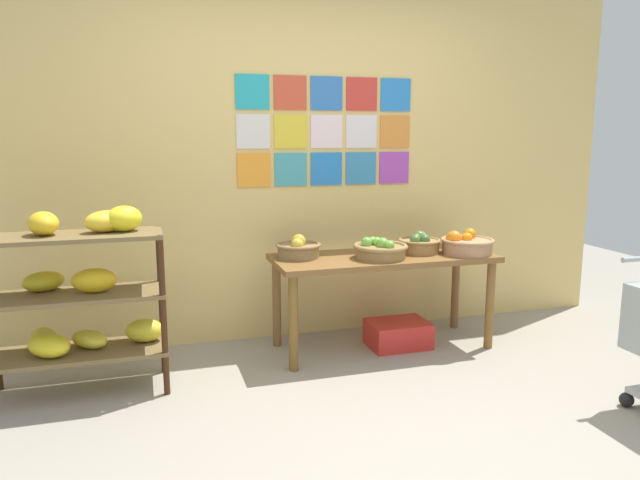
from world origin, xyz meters
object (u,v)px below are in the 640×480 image
banana_shelf_unit (80,292)px  display_table (383,267)px  fruit_basket_centre (420,243)px  fruit_basket_left (380,249)px  fruit_basket_right (466,244)px  produce_crate_under_table (398,334)px  fruit_basket_back_right (298,248)px

banana_shelf_unit → display_table: 1.97m
banana_shelf_unit → fruit_basket_centre: bearing=4.9°
fruit_basket_left → fruit_basket_right: size_ratio=1.00×
banana_shelf_unit → fruit_basket_right: size_ratio=2.96×
display_table → fruit_basket_centre: bearing=3.4°
fruit_basket_right → produce_crate_under_table: fruit_basket_right is taller
fruit_basket_back_right → fruit_basket_left: bearing=-18.5°
fruit_basket_centre → display_table: bearing=-176.6°
fruit_basket_back_right → display_table: bearing=-9.2°
fruit_basket_back_right → fruit_basket_right: fruit_basket_right is taller
banana_shelf_unit → produce_crate_under_table: size_ratio=2.59×
fruit_basket_back_right → fruit_basket_centre: 0.87m
fruit_basket_back_right → fruit_basket_centre: (0.87, -0.08, 0.00)m
fruit_basket_centre → produce_crate_under_table: bearing=-166.8°
fruit_basket_left → fruit_basket_centre: size_ratio=1.24×
display_table → fruit_basket_back_right: 0.61m
fruit_basket_centre → fruit_basket_right: bearing=-23.2°
fruit_basket_back_right → fruit_basket_right: bearing=-9.9°
display_table → fruit_basket_back_right: fruit_basket_back_right is taller
fruit_basket_back_right → produce_crate_under_table: size_ratio=0.73×
display_table → banana_shelf_unit: bearing=-174.9°
fruit_basket_left → fruit_basket_back_right: (-0.53, 0.18, 0.00)m
fruit_basket_centre → banana_shelf_unit: bearing=-175.1°
fruit_basket_left → fruit_basket_centre: fruit_basket_centre is taller
fruit_basket_left → produce_crate_under_table: fruit_basket_left is taller
banana_shelf_unit → fruit_basket_left: (1.90, 0.10, 0.13)m
fruit_basket_right → fruit_basket_centre: 0.32m
fruit_basket_left → fruit_basket_back_right: fruit_basket_back_right is taller
fruit_basket_back_right → fruit_basket_centre: size_ratio=1.03×
display_table → fruit_basket_centre: fruit_basket_centre is taller
fruit_basket_left → banana_shelf_unit: bearing=-177.1°
fruit_basket_back_right → fruit_basket_right: 1.18m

